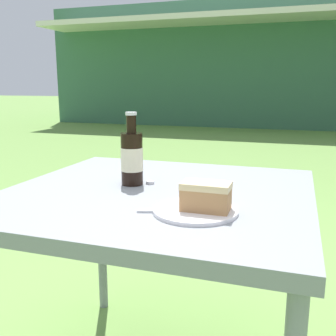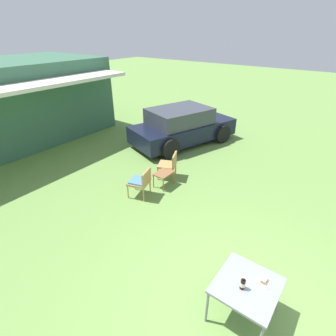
% 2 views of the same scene
% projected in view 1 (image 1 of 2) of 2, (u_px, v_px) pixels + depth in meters
% --- Properties ---
extents(cabin_building, '(11.21, 5.47, 3.01)m').
position_uv_depth(cabin_building, '(272.00, 67.00, 11.02)').
color(cabin_building, '#38664C').
rests_on(cabin_building, ground_plane).
extents(patio_table, '(0.94, 0.90, 0.72)m').
position_uv_depth(patio_table, '(158.00, 209.00, 1.25)').
color(patio_table, gray).
rests_on(patio_table, ground_plane).
extents(cake_on_plate, '(0.22, 0.22, 0.08)m').
position_uv_depth(cake_on_plate, '(201.00, 202.00, 1.01)').
color(cake_on_plate, white).
rests_on(cake_on_plate, patio_table).
extents(cola_bottle_near, '(0.07, 0.07, 0.24)m').
position_uv_depth(cola_bottle_near, '(132.00, 157.00, 1.28)').
color(cola_bottle_near, black).
rests_on(cola_bottle_near, patio_table).
extents(fork, '(0.19, 0.06, 0.01)m').
position_uv_depth(fork, '(174.00, 212.00, 1.01)').
color(fork, silver).
rests_on(fork, patio_table).
extents(loose_bottle_cap, '(0.03, 0.03, 0.01)m').
position_uv_depth(loose_bottle_cap, '(150.00, 182.00, 1.31)').
color(loose_bottle_cap, silver).
rests_on(loose_bottle_cap, patio_table).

